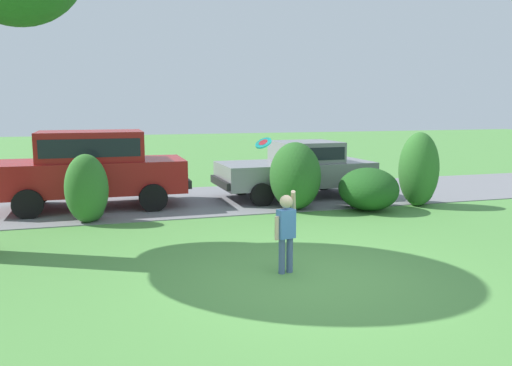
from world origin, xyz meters
The scene contains 10 objects.
ground_plane centered at (0.00, 0.00, 0.00)m, with size 80.00×80.00×0.00m, color #518E42.
driveway_strip centered at (0.00, 6.83, 0.01)m, with size 28.00×4.40×0.02m, color slate.
shrub_near_tree centered at (-3.22, 4.92, 0.69)m, with size 0.92×0.79×1.51m.
shrub_centre_left centered at (1.64, 4.99, 0.83)m, with size 1.23×1.43×1.66m.
shrub_centre centered at (3.33, 4.40, 0.52)m, with size 1.43×1.59×1.04m.
shrub_centre_right centered at (4.84, 4.55, 0.84)m, with size 1.05×1.08×1.88m.
parked_sedan centered at (2.34, 6.56, 0.85)m, with size 4.45×2.19×1.56m.
parked_suv centered at (-3.13, 6.63, 1.08)m, with size 4.71×2.11×1.92m.
child_thrower centered at (-0.25, 0.45, 0.72)m, with size 0.42×0.32×1.29m.
frisbee centered at (-0.35, 1.28, 1.94)m, with size 0.29×0.28×0.23m.
Camera 1 is at (-2.88, -6.70, 2.53)m, focal length 36.15 mm.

